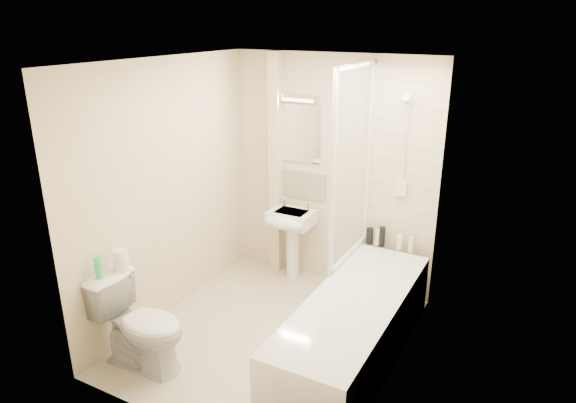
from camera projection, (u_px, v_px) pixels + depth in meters
The scene contains 24 objects.
floor at pixel (272, 335), 4.63m from camera, with size 2.50×2.50×0.00m, color beige.
wall_back at pixel (331, 173), 5.27m from camera, with size 2.20×0.02×2.40m, color beige.
wall_left at pixel (167, 191), 4.72m from camera, with size 0.02×2.50×2.40m, color beige.
wall_right at pixel (401, 237), 3.74m from camera, with size 0.02×2.50×2.40m, color beige.
ceiling at pixel (269, 61), 3.82m from camera, with size 2.20×2.50×0.02m, color white.
tile_back at pixel (404, 162), 4.85m from camera, with size 0.70×0.01×1.75m, color beige.
tile_right at pixel (404, 205), 3.72m from camera, with size 0.01×2.10×1.75m, color beige.
pipe_boxing at pixel (276, 167), 5.49m from camera, with size 0.12×0.12×2.40m, color beige.
splashback at pixel (300, 184), 5.47m from camera, with size 0.60×0.01×0.30m, color beige.
mirror at pixel (300, 134), 5.29m from camera, with size 0.46×0.01×0.60m, color white.
strip_light at pixel (299, 98), 5.14m from camera, with size 0.42×0.07×0.07m, color silver.
bathtub at pixel (354, 327), 4.25m from camera, with size 0.70×2.10×0.55m.
shower_screen at pixel (353, 165), 4.63m from camera, with size 0.04×0.92×1.80m.
shower_fixture at pixel (404, 150), 4.77m from camera, with size 0.10×0.16×0.99m.
pedestal_sink at pixel (290, 226), 5.42m from camera, with size 0.46×0.45×0.90m.
bottle_black_a at pixel (370, 236), 5.17m from camera, with size 0.07×0.07×0.17m, color black.
bottle_white_a at pixel (377, 238), 5.13m from camera, with size 0.05×0.05×0.16m, color silver.
bottle_black_b at pixel (382, 237), 5.11m from camera, with size 0.06×0.06×0.20m, color black.
bottle_cream at pixel (400, 243), 5.04m from camera, with size 0.06×0.06×0.15m, color #F4E6BD.
bottle_white_b at pixel (411, 244), 4.98m from camera, with size 0.05×0.05×0.16m, color white.
toilet at pixel (141, 324), 4.12m from camera, with size 0.77×0.45×0.78m, color white.
toilet_roll_lower at pixel (121, 264), 4.17m from camera, with size 0.12×0.12×0.09m, color white.
toilet_roll_upper at pixel (121, 256), 4.10m from camera, with size 0.11×0.11×0.10m, color white.
green_bottle at pixel (98, 268), 4.00m from camera, with size 0.05×0.05×0.18m, color #2AC962.
Camera 1 is at (2.00, -3.42, 2.70)m, focal length 32.00 mm.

